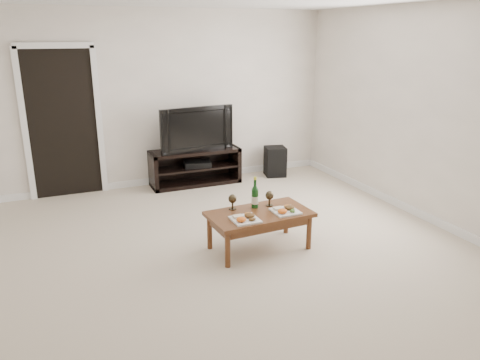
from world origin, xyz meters
name	(u,v)px	position (x,y,z in m)	size (l,w,h in m)	color
floor	(242,253)	(0.00, 0.00, 0.00)	(5.50, 5.50, 0.00)	beige
back_wall	(170,99)	(0.00, 2.77, 1.30)	(5.00, 0.04, 2.60)	beige
doorway	(63,125)	(-1.55, 2.73, 1.02)	(0.90, 0.02, 2.05)	black
media_console	(195,167)	(0.28, 2.50, 0.28)	(1.37, 0.45, 0.55)	black
television	(194,128)	(0.28, 2.50, 0.88)	(1.16, 0.15, 0.67)	black
av_receiver	(197,164)	(0.31, 2.48, 0.33)	(0.40, 0.30, 0.08)	black
subwoofer	(275,161)	(1.62, 2.43, 0.24)	(0.32, 0.32, 0.48)	black
coffee_table	(259,231)	(0.22, 0.04, 0.21)	(1.09, 0.59, 0.42)	brown
plate_left	(245,217)	(-0.01, -0.10, 0.45)	(0.27, 0.27, 0.07)	white
plate_right	(285,209)	(0.48, -0.06, 0.45)	(0.27, 0.27, 0.07)	white
wine_bottle	(255,192)	(0.24, 0.20, 0.59)	(0.07, 0.07, 0.35)	#103B13
goblet_left	(232,202)	(0.00, 0.24, 0.51)	(0.09, 0.09, 0.17)	#322A1B
goblet_right	(269,198)	(0.41, 0.18, 0.51)	(0.09, 0.09, 0.17)	#322A1B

